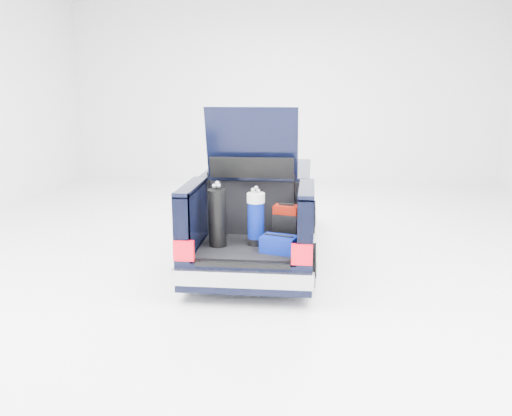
# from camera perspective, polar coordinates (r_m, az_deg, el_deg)

# --- Properties ---
(ground) EXTENTS (14.00, 14.00, 0.00)m
(ground) POSITION_cam_1_polar(r_m,az_deg,el_deg) (8.99, 0.33, -4.92)
(ground) COLOR white
(ground) RESTS_ON ground
(car) EXTENTS (1.87, 4.65, 2.47)m
(car) POSITION_cam_1_polar(r_m,az_deg,el_deg) (8.91, 0.41, -0.59)
(car) COLOR black
(car) RESTS_ON ground
(red_suitcase) EXTENTS (0.37, 0.29, 0.56)m
(red_suitcase) POSITION_cam_1_polar(r_m,az_deg,el_deg) (7.51, 3.20, -1.71)
(red_suitcase) COLOR #730E03
(red_suitcase) RESTS_ON car
(black_golf_bag) EXTENTS (0.28, 0.30, 0.88)m
(black_golf_bag) POSITION_cam_1_polar(r_m,az_deg,el_deg) (7.32, -4.09, -1.00)
(black_golf_bag) COLOR black
(black_golf_bag) RESTS_ON car
(blue_golf_bag) EXTENTS (0.27, 0.27, 0.82)m
(blue_golf_bag) POSITION_cam_1_polar(r_m,az_deg,el_deg) (7.38, -0.01, -1.10)
(blue_golf_bag) COLOR black
(blue_golf_bag) RESTS_ON car
(blue_duffel) EXTENTS (0.52, 0.41, 0.24)m
(blue_duffel) POSITION_cam_1_polar(r_m,az_deg,el_deg) (7.12, 2.44, -3.82)
(blue_duffel) COLOR navy
(blue_duffel) RESTS_ON car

